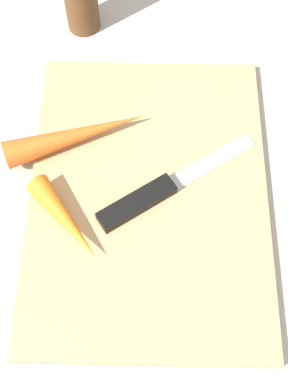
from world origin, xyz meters
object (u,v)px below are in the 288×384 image
at_px(carrot_short, 61,219).
at_px(carrot_long, 72,135).
at_px(knife, 143,197).
at_px(cutting_board, 144,194).

xyz_separation_m(carrot_short, carrot_long, (0.10, -0.00, 0.00)).
height_order(knife, carrot_long, carrot_long).
xyz_separation_m(cutting_board, carrot_long, (0.06, 0.08, 0.02)).
bearing_deg(knife, carrot_short, 166.00).
bearing_deg(carrot_short, cutting_board, 75.04).
height_order(cutting_board, carrot_short, carrot_short).
bearing_deg(carrot_long, cutting_board, -57.24).
relative_size(cutting_board, carrot_long, 2.23).
bearing_deg(carrot_short, knife, 70.13).
relative_size(cutting_board, knife, 2.03).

